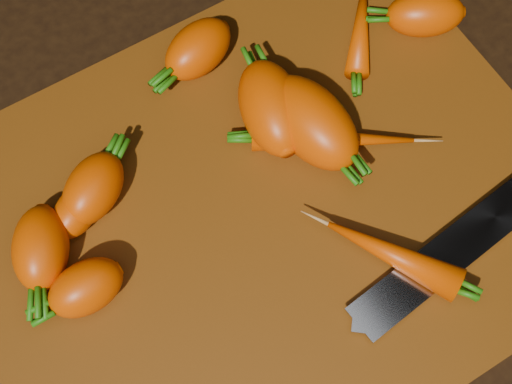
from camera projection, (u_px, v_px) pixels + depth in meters
ground at (262, 217)px, 0.60m from camera, size 2.00×2.00×0.01m
cutting_board at (262, 213)px, 0.59m from camera, size 0.50×0.40×0.01m
carrot_0 at (93, 188)px, 0.57m from camera, size 0.08×0.07×0.04m
carrot_1 at (86, 287)px, 0.54m from camera, size 0.06×0.04×0.04m
carrot_2 at (311, 122)px, 0.59m from camera, size 0.07×0.11×0.06m
carrot_3 at (272, 108)px, 0.60m from camera, size 0.07×0.10×0.05m
carrot_4 at (198, 49)px, 0.62m from camera, size 0.08×0.06×0.04m
carrot_5 at (76, 211)px, 0.57m from camera, size 0.06×0.05×0.03m
carrot_6 at (425, 14)px, 0.64m from camera, size 0.08×0.07×0.04m
carrot_7 at (361, 25)px, 0.65m from camera, size 0.08×0.10×0.02m
carrot_8 at (333, 139)px, 0.60m from camera, size 0.13×0.09×0.02m
carrot_9 at (392, 254)px, 0.56m from camera, size 0.08×0.11×0.03m
carrot_10 at (41, 248)px, 0.55m from camera, size 0.07×0.08×0.04m
knife at (463, 243)px, 0.57m from camera, size 0.30×0.06×0.02m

